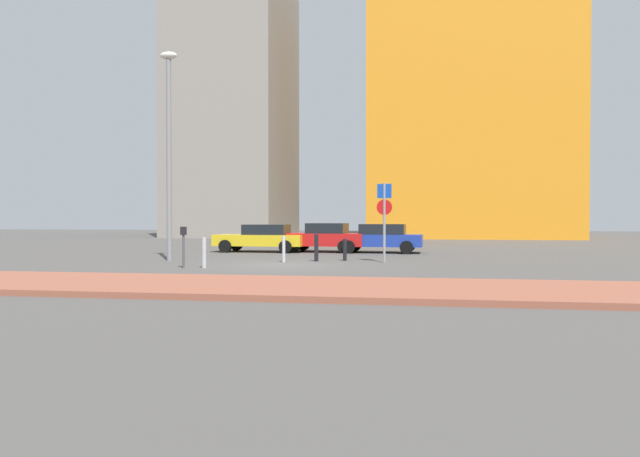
{
  "coord_description": "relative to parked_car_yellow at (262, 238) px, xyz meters",
  "views": [
    {
      "loc": [
        4.47,
        -19.64,
        1.69
      ],
      "look_at": [
        1.03,
        2.31,
        1.3
      ],
      "focal_mm": 30.91,
      "sensor_mm": 36.0,
      "label": 1
    }
  ],
  "objects": [
    {
      "name": "traffic_bollard_near",
      "position": [
        2.57,
        -6.33,
        -0.22
      ],
      "size": [
        0.12,
        0.12,
        1.03
      ],
      "primitive_type": "cylinder",
      "color": "#B7B7BC",
      "rests_on": "ground"
    },
    {
      "name": "parked_car_yellow",
      "position": [
        0.0,
        0.0,
        0.0
      ],
      "size": [
        4.6,
        2.03,
        1.4
      ],
      "color": "gold",
      "rests_on": "ground"
    },
    {
      "name": "traffic_bollard_far",
      "position": [
        3.75,
        -5.69,
        -0.19
      ],
      "size": [
        0.16,
        0.16,
        1.08
      ],
      "primitive_type": "cylinder",
      "color": "black",
      "rests_on": "ground"
    },
    {
      "name": "parked_car_blue",
      "position": [
        5.92,
        0.27,
        0.02
      ],
      "size": [
        4.56,
        2.15,
        1.43
      ],
      "color": "#1E389E",
      "rests_on": "ground"
    },
    {
      "name": "ground_plane",
      "position": [
        2.8,
        -7.58,
        -0.73
      ],
      "size": [
        120.0,
        120.0,
        0.0
      ],
      "primitive_type": "plane",
      "color": "#4C4947"
    },
    {
      "name": "building_under_construction",
      "position": [
        -9.32,
        25.06,
        11.89
      ],
      "size": [
        10.09,
        13.63,
        25.24
      ],
      "primitive_type": "cube",
      "color": "gray",
      "rests_on": "ground"
    },
    {
      "name": "building_colorful_midrise",
      "position": [
        12.73,
        26.04,
        11.72
      ],
      "size": [
        17.55,
        14.74,
        24.9
      ],
      "primitive_type": "cube",
      "color": "orange",
      "rests_on": "ground"
    },
    {
      "name": "traffic_bollard_mid",
      "position": [
        4.84,
        -5.21,
        -0.29
      ],
      "size": [
        0.15,
        0.15,
        0.88
      ],
      "primitive_type": "cylinder",
      "color": "black",
      "rests_on": "ground"
    },
    {
      "name": "parked_car_red",
      "position": [
        3.22,
        0.47,
        0.03
      ],
      "size": [
        4.22,
        2.32,
        1.47
      ],
      "color": "red",
      "rests_on": "ground"
    },
    {
      "name": "parking_meter",
      "position": [
        -0.24,
        -9.4,
        0.19
      ],
      "size": [
        0.18,
        0.14,
        1.42
      ],
      "color": "#4C4C51",
      "rests_on": "ground"
    },
    {
      "name": "traffic_bollard_edge",
      "position": [
        0.44,
        -9.26,
        -0.2
      ],
      "size": [
        0.15,
        0.15,
        1.06
      ],
      "primitive_type": "cylinder",
      "color": "#B7B7BC",
      "rests_on": "ground"
    },
    {
      "name": "street_lamp",
      "position": [
        -2.09,
        -6.43,
        4.08
      ],
      "size": [
        0.7,
        0.36,
        8.34
      ],
      "color": "gray",
      "rests_on": "ground"
    },
    {
      "name": "parking_sign_post",
      "position": [
        6.44,
        -5.83,
        1.2
      ],
      "size": [
        0.6,
        0.1,
        3.07
      ],
      "color": "gray",
      "rests_on": "ground"
    },
    {
      "name": "sidewalk_brick",
      "position": [
        2.8,
        -14.5,
        -0.66
      ],
      "size": [
        40.0,
        3.86,
        0.14
      ],
      "primitive_type": "cube",
      "color": "#93513D",
      "rests_on": "ground"
    }
  ]
}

